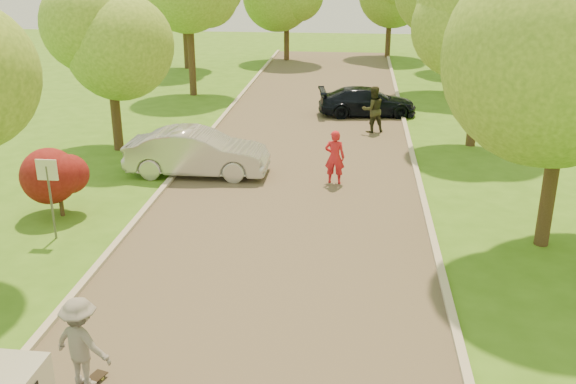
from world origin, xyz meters
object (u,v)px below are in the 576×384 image
at_px(person_olive, 373,110).
at_px(person_striped, 335,157).
at_px(skateboarder, 81,343).
at_px(silver_sedan, 197,152).
at_px(dark_sedan, 367,102).
at_px(street_sign, 49,182).

bearing_deg(person_olive, person_striped, 58.27).
relative_size(skateboarder, person_olive, 0.86).
bearing_deg(skateboarder, silver_sedan, -68.52).
height_order(silver_sedan, person_striped, person_striped).
bearing_deg(person_striped, dark_sedan, -91.15).
bearing_deg(street_sign, person_striped, 35.44).
relative_size(street_sign, skateboarder, 1.31).
bearing_deg(skateboarder, person_striped, -91.69).
relative_size(street_sign, person_olive, 1.13).
relative_size(silver_sedan, person_striped, 2.66).
bearing_deg(person_striped, silver_sedan, 0.74).
bearing_deg(dark_sedan, silver_sedan, 140.12).
xyz_separation_m(street_sign, skateboarder, (3.30, -5.90, -0.63)).
bearing_deg(person_olive, silver_sedan, 25.56).
bearing_deg(dark_sedan, person_olive, 176.44).
xyz_separation_m(dark_sedan, person_striped, (-1.12, -9.41, 0.25)).
bearing_deg(dark_sedan, person_striped, 165.73).
height_order(dark_sedan, person_striped, person_striped).
xyz_separation_m(street_sign, silver_sedan, (2.50, 5.45, -0.78)).
xyz_separation_m(street_sign, dark_sedan, (8.22, 14.47, -0.92)).
xyz_separation_m(person_striped, person_olive, (1.32, 6.48, 0.07)).
height_order(street_sign, person_striped, street_sign).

